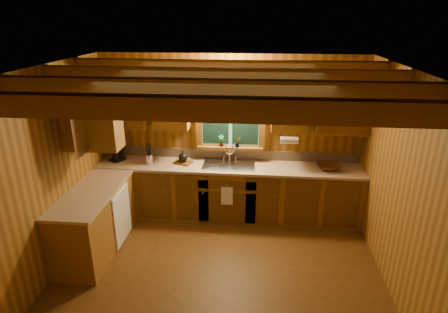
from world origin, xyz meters
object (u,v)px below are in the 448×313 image
Objects in this scene: sink at (229,168)px; cutting_board at (183,162)px; wicker_basket at (328,167)px; coffee_maker at (117,150)px.

cutting_board is at bearing 179.25° from sink.
wicker_basket is at bearing 16.59° from cutting_board.
cutting_board is (-0.74, 0.01, 0.06)m from sink.
sink is 0.74m from cutting_board.
coffee_maker is at bearing 178.62° from wicker_basket.
sink reaches higher than cutting_board.
coffee_maker reaches higher than cutting_board.
wicker_basket is (1.55, -0.02, 0.09)m from sink.
sink is 1.55m from wicker_basket.
sink is 2.99× the size of cutting_board.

